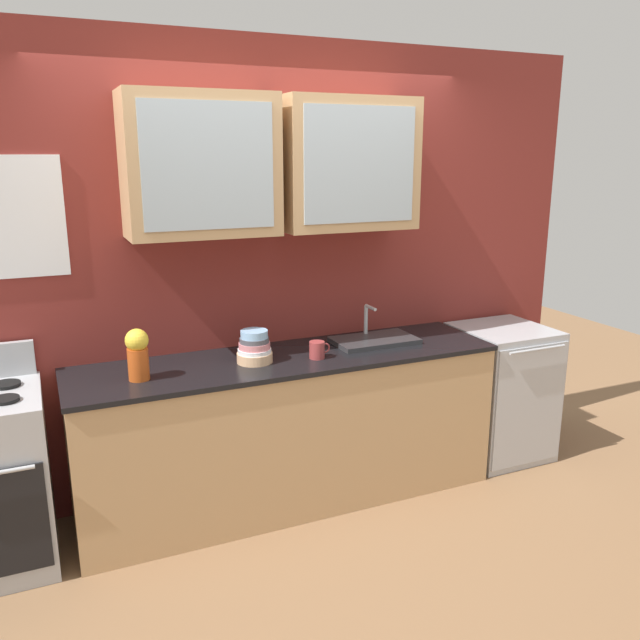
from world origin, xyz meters
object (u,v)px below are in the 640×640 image
object	(u,v)px
vase	(138,353)
sink_faucet	(374,340)
bowl_stack	(254,348)
cup_near_sink	(317,350)
dishwasher	(500,391)

from	to	relation	value
vase	sink_faucet	bearing A→B (deg)	4.06
bowl_stack	cup_near_sink	bearing A→B (deg)	-12.52
cup_near_sink	dishwasher	size ratio (longest dim) A/B	0.14
bowl_stack	cup_near_sink	xyz separation A→B (m)	(0.35, -0.08, -0.03)
sink_faucet	cup_near_sink	xyz separation A→B (m)	(-0.44, -0.14, 0.03)
sink_faucet	cup_near_sink	bearing A→B (deg)	-162.13
vase	dishwasher	distance (m)	2.46
cup_near_sink	bowl_stack	bearing A→B (deg)	167.48
cup_near_sink	dishwasher	world-z (taller)	cup_near_sink
dishwasher	vase	bearing A→B (deg)	-178.78
sink_faucet	dishwasher	world-z (taller)	sink_faucet
dishwasher	sink_faucet	bearing A→B (deg)	176.99
dishwasher	cup_near_sink	bearing A→B (deg)	-176.23
vase	cup_near_sink	size ratio (longest dim) A/B	2.17
sink_faucet	bowl_stack	distance (m)	0.80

